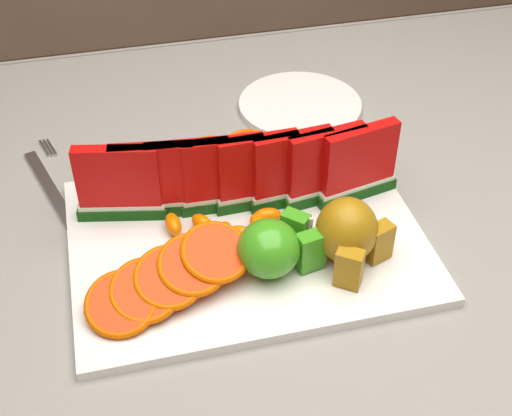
{
  "coord_description": "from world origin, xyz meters",
  "views": [
    {
      "loc": [
        -0.14,
        -0.58,
        1.32
      ],
      "look_at": [
        0.0,
        0.01,
        0.81
      ],
      "focal_mm": 50.0,
      "sensor_mm": 36.0,
      "label": 1
    }
  ],
  "objects_px": {
    "apple_cluster": "(275,247)",
    "side_plate": "(300,105)",
    "platter": "(247,240)",
    "fork": "(49,184)",
    "pear_cluster": "(349,233)"
  },
  "relations": [
    {
      "from": "apple_cluster",
      "to": "side_plate",
      "type": "distance_m",
      "value": 0.35
    },
    {
      "from": "platter",
      "to": "apple_cluster",
      "type": "bearing_deg",
      "value": -73.49
    },
    {
      "from": "side_plate",
      "to": "fork",
      "type": "relative_size",
      "value": 1.2
    },
    {
      "from": "apple_cluster",
      "to": "side_plate",
      "type": "bearing_deg",
      "value": 68.84
    },
    {
      "from": "side_plate",
      "to": "pear_cluster",
      "type": "bearing_deg",
      "value": -97.63
    },
    {
      "from": "fork",
      "to": "platter",
      "type": "bearing_deg",
      "value": -36.95
    },
    {
      "from": "platter",
      "to": "fork",
      "type": "xyz_separation_m",
      "value": [
        -0.22,
        0.17,
        -0.0
      ]
    },
    {
      "from": "apple_cluster",
      "to": "pear_cluster",
      "type": "height_order",
      "value": "pear_cluster"
    },
    {
      "from": "platter",
      "to": "apple_cluster",
      "type": "height_order",
      "value": "apple_cluster"
    },
    {
      "from": "apple_cluster",
      "to": "fork",
      "type": "relative_size",
      "value": 0.55
    },
    {
      "from": "platter",
      "to": "pear_cluster",
      "type": "height_order",
      "value": "pear_cluster"
    },
    {
      "from": "pear_cluster",
      "to": "side_plate",
      "type": "relative_size",
      "value": 0.42
    },
    {
      "from": "side_plate",
      "to": "apple_cluster",
      "type": "bearing_deg",
      "value": -111.16
    },
    {
      "from": "pear_cluster",
      "to": "apple_cluster",
      "type": "bearing_deg",
      "value": 177.5
    },
    {
      "from": "platter",
      "to": "pear_cluster",
      "type": "relative_size",
      "value": 4.1
    }
  ]
}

